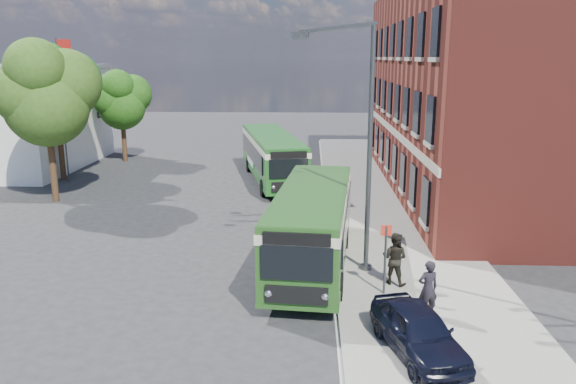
{
  "coord_description": "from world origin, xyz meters",
  "views": [
    {
      "loc": [
        3.11,
        -21.78,
        7.85
      ],
      "look_at": [
        2.15,
        1.63,
        2.2
      ],
      "focal_mm": 35.0,
      "sensor_mm": 36.0,
      "label": 1
    }
  ],
  "objects_px": {
    "bus_rear": "(272,153)",
    "parked_car": "(418,331)",
    "street_lamp": "(360,146)",
    "bus_front": "(312,220)"
  },
  "relations": [
    {
      "from": "bus_front",
      "to": "bus_rear",
      "type": "height_order",
      "value": "same"
    },
    {
      "from": "bus_rear",
      "to": "parked_car",
      "type": "height_order",
      "value": "bus_rear"
    },
    {
      "from": "street_lamp",
      "to": "bus_front",
      "type": "distance_m",
      "value": 3.44
    },
    {
      "from": "bus_front",
      "to": "street_lamp",
      "type": "bearing_deg",
      "value": -20.41
    },
    {
      "from": "street_lamp",
      "to": "bus_rear",
      "type": "height_order",
      "value": "street_lamp"
    },
    {
      "from": "street_lamp",
      "to": "bus_front",
      "type": "height_order",
      "value": "street_lamp"
    },
    {
      "from": "bus_rear",
      "to": "parked_car",
      "type": "distance_m",
      "value": 22.74
    },
    {
      "from": "bus_front",
      "to": "parked_car",
      "type": "bearing_deg",
      "value": -67.4
    },
    {
      "from": "bus_front",
      "to": "bus_rear",
      "type": "xyz_separation_m",
      "value": [
        -2.6,
        15.34,
        0.0
      ]
    },
    {
      "from": "bus_front",
      "to": "bus_rear",
      "type": "bearing_deg",
      "value": 99.6
    }
  ]
}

